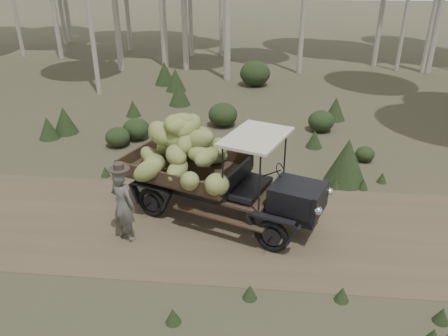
{
  "coord_description": "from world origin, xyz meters",
  "views": [
    {
      "loc": [
        2.15,
        -8.31,
        5.53
      ],
      "look_at": [
        1.28,
        0.47,
        1.26
      ],
      "focal_mm": 35.0,
      "sensor_mm": 36.0,
      "label": 1
    }
  ],
  "objects": [
    {
      "name": "dirt_track",
      "position": [
        0.0,
        0.0,
        0.0
      ],
      "size": [
        70.0,
        4.0,
        0.01
      ],
      "primitive_type": "cube",
      "color": "brown",
      "rests_on": "ground"
    },
    {
      "name": "banana_truck",
      "position": [
        0.68,
        0.68,
        1.41
      ],
      "size": [
        4.96,
        3.18,
        2.48
      ],
      "rotation": [
        0.0,
        0.0,
        -0.37
      ],
      "color": "black",
      "rests_on": "ground"
    },
    {
      "name": "undergrowth",
      "position": [
        0.66,
        1.26,
        0.5
      ],
      "size": [
        19.91,
        25.8,
        1.3
      ],
      "color": "#233319",
      "rests_on": "ground"
    },
    {
      "name": "farmer",
      "position": [
        -0.75,
        -0.64,
        0.85
      ],
      "size": [
        0.72,
        0.63,
        1.8
      ],
      "rotation": [
        0.0,
        0.0,
        2.66
      ],
      "color": "#514E4A",
      "rests_on": "ground"
    },
    {
      "name": "ground",
      "position": [
        0.0,
        0.0,
        0.0
      ],
      "size": [
        120.0,
        120.0,
        0.0
      ],
      "primitive_type": "plane",
      "color": "#473D2B",
      "rests_on": "ground"
    }
  ]
}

